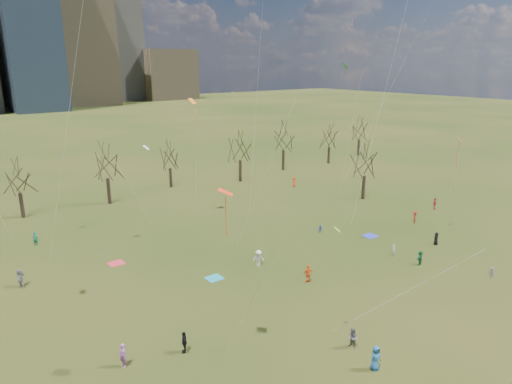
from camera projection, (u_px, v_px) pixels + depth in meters
ground at (332, 289)px, 43.77m from camera, size 500.00×500.00×0.00m
bare_tree_row at (157, 162)px, 70.49m from camera, size 113.04×29.80×9.50m
blanket_teal at (214, 278)px, 46.00m from camera, size 1.60×1.50×0.03m
blanket_navy at (370, 236)px, 57.16m from camera, size 1.60×1.50×0.03m
blanket_crimson at (117, 263)px, 49.39m from camera, size 1.60×1.50×0.03m
person_0 at (375, 358)px, 32.09m from camera, size 0.96×0.66×1.88m
person_1 at (394, 251)px, 50.96m from camera, size 0.62×0.57×1.43m
person_3 at (492, 272)px, 46.01m from camera, size 0.47×0.76×1.14m
person_4 at (308, 274)px, 44.93m from camera, size 1.16×0.77×1.84m
person_5 at (420, 258)px, 48.88m from camera, size 1.55×0.86×1.59m
person_6 at (436, 239)px, 54.26m from camera, size 0.88×0.89×1.56m
person_7 at (123, 356)px, 32.41m from camera, size 0.57×0.74×1.82m
person_8 at (320, 229)px, 58.13m from camera, size 0.62×0.61×1.02m
person_9 at (258, 258)px, 48.55m from camera, size 1.34×1.17×1.79m
person_10 at (435, 204)px, 67.35m from camera, size 1.09×0.73×1.72m
person_11 at (20, 278)px, 44.06m from camera, size 1.17×1.75×1.81m
person_12 at (294, 182)px, 79.57m from camera, size 0.85×0.97×1.68m
person_13 at (35, 238)px, 54.05m from camera, size 0.75×0.72×1.73m
person_14 at (353, 338)px, 34.53m from camera, size 0.69×0.86×1.71m
person_15 at (415, 217)px, 61.64m from camera, size 1.21×1.05×1.62m
person_16 at (184, 342)px, 34.06m from camera, size 0.90×1.08×1.73m
kites_airborne at (264, 126)px, 50.01m from camera, size 66.45×43.05×36.56m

